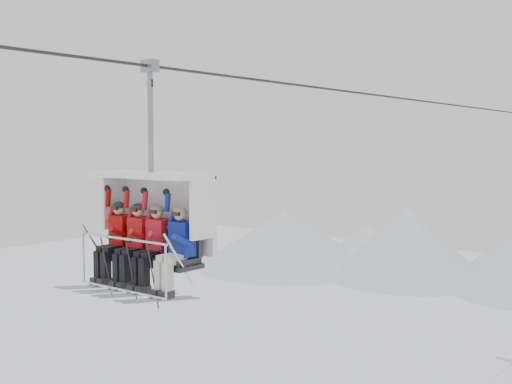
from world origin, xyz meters
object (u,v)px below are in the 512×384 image
Objects in this scene: chairlift_carrier at (157,215)px; skier_center_left at (135,241)px; skier_far_left at (116,238)px; skier_far_right at (177,247)px; skier_center_right at (154,244)px.

chairlift_carrier is 0.61m from skier_center_left.
skier_far_right is (1.59, 0.00, 0.00)m from skier_far_left.
chairlift_carrier reaches higher than skier_far_right.
skier_center_left and skier_center_right have the same top height.
chairlift_carrier is at bearing 129.37° from skier_center_right.
skier_far_left and skier_center_right have the same top height.
chairlift_carrier is 2.36× the size of skier_center_left.
skier_far_right is (1.07, 0.00, 0.00)m from skier_center_left.
skier_far_left is 1.59m from skier_far_right.
skier_far_left is 1.00× the size of skier_center_right.
skier_center_left is at bearing 180.00° from skier_center_right.
skier_center_left is at bearing 0.00° from skier_far_left.
skier_center_right is 1.00× the size of skier_far_right.
skier_center_right is (0.49, 0.00, 0.00)m from skier_center_left.
skier_center_left is (-0.25, -0.30, -0.47)m from chairlift_carrier.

